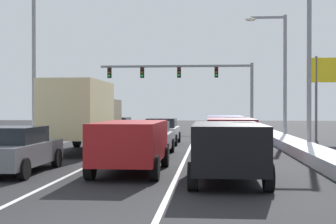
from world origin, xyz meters
TOP-DOWN VIEW (x-y plane):
  - ground_plane at (0.00, 14.56)m, footprint 120.00×120.00m
  - lane_stripe_between_right_lane_and_center_lane at (1.70, 18.21)m, footprint 0.14×40.05m
  - lane_stripe_between_center_lane_and_left_lane at (-1.70, 18.21)m, footprint 0.14×40.05m
  - snow_bank_right_shoulder at (7.00, 18.21)m, footprint 1.35×40.05m
  - snow_bank_left_shoulder at (-7.00, 18.21)m, footprint 1.95×40.05m
  - suv_black_right_lane_nearest at (3.23, 6.01)m, footprint 2.16×4.90m
  - suv_maroon_right_lane_second at (3.61, 13.07)m, footprint 2.16×4.90m
  - suv_navy_right_lane_third at (3.61, 19.27)m, footprint 2.16×4.90m
  - suv_red_center_lane_nearest at (0.17, 7.61)m, footprint 2.16×4.90m
  - sedan_silver_center_lane_second at (0.05, 13.42)m, footprint 2.00×4.50m
  - sedan_white_center_lane_third at (-0.05, 20.40)m, footprint 2.00×4.50m
  - sedan_gray_left_lane_nearest at (-3.60, 7.24)m, footprint 2.00×4.50m
  - box_truck_left_lane_second at (-3.29, 14.75)m, footprint 2.53×7.20m
  - sedan_charcoal_left_lane_third at (-3.31, 23.31)m, footprint 2.00×4.50m
  - traffic_light_gantry at (1.31, 36.40)m, footprint 14.00×0.47m
  - street_lamp_right_mid at (7.27, 16.38)m, footprint 2.66×0.36m
  - street_lamp_right_far at (7.22, 23.67)m, footprint 2.66×0.36m
  - street_lamp_left_mid at (-7.17, 19.66)m, footprint 2.66×0.36m
  - roadside_sign_right at (10.70, 24.41)m, footprint 3.20×0.16m

SIDE VIEW (x-z plane):
  - ground_plane at x=0.00m, z-range 0.00..0.00m
  - lane_stripe_between_right_lane_and_center_lane at x=1.70m, z-range 0.00..0.01m
  - lane_stripe_between_center_lane_and_left_lane at x=-1.70m, z-range 0.00..0.01m
  - snow_bank_right_shoulder at x=7.00m, z-range 0.00..0.46m
  - snow_bank_left_shoulder at x=-7.00m, z-range 0.00..0.88m
  - sedan_silver_center_lane_second at x=0.05m, z-range 0.01..1.52m
  - sedan_white_center_lane_third at x=-0.05m, z-range 0.01..1.52m
  - sedan_gray_left_lane_nearest at x=-3.60m, z-range 0.01..1.52m
  - sedan_charcoal_left_lane_third at x=-3.31m, z-range 0.01..1.52m
  - suv_black_right_lane_nearest at x=3.23m, z-range 0.18..1.85m
  - suv_maroon_right_lane_second at x=3.61m, z-range 0.18..1.85m
  - suv_navy_right_lane_third at x=3.61m, z-range 0.18..1.85m
  - suv_red_center_lane_nearest at x=0.17m, z-range 0.18..1.85m
  - box_truck_left_lane_second at x=-3.29m, z-range 0.22..3.58m
  - roadside_sign_right at x=10.70m, z-range 1.27..6.77m
  - street_lamp_right_far at x=7.22m, z-range 0.80..8.90m
  - traffic_light_gantry at x=1.31m, z-range 1.79..7.99m
  - street_lamp_right_mid at x=7.27m, z-range 0.81..9.26m
  - street_lamp_left_mid at x=-7.17m, z-range 0.82..9.77m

